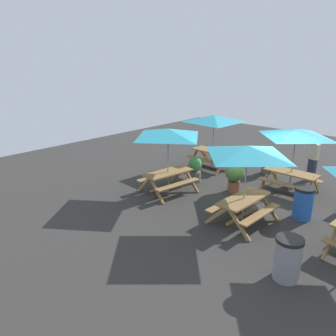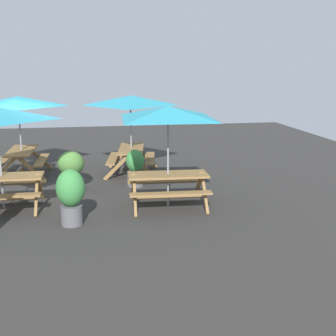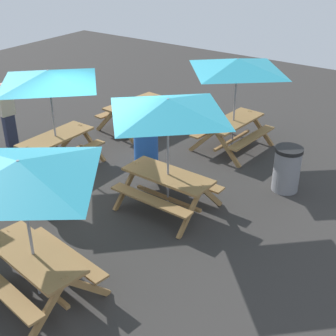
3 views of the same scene
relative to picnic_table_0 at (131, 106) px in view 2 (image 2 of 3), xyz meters
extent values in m
plane|color=#33302D|center=(-3.04, -1.49, -1.99)|extent=(24.00, 24.00, 0.00)
cube|color=olive|center=(0.00, 0.00, -1.25)|extent=(0.96, 1.88, 0.05)
cube|color=olive|center=(0.54, -0.08, -1.54)|extent=(0.53, 1.82, 0.04)
cube|color=olive|center=(-0.54, 0.08, -1.54)|extent=(0.53, 1.82, 0.04)
cube|color=olive|center=(0.24, -0.83, -1.62)|extent=(0.80, 0.18, 0.81)
cube|color=olive|center=(-0.48, -0.72, -1.62)|extent=(0.80, 0.18, 0.81)
cube|color=olive|center=(0.48, 0.72, -1.62)|extent=(0.80, 0.18, 0.81)
cube|color=olive|center=(-0.24, 0.83, -1.62)|extent=(0.80, 0.18, 0.81)
cube|color=olive|center=(0.00, 0.00, -1.77)|extent=(0.30, 1.55, 0.06)
cylinder|color=gray|center=(0.00, 0.00, -0.84)|extent=(0.04, 0.04, 2.30)
pyramid|color=teal|center=(0.00, 0.00, 0.17)|extent=(2.28, 2.28, 0.28)
cube|color=olive|center=(-3.15, 0.23, -1.25)|extent=(0.77, 1.83, 0.05)
cube|color=olive|center=(-2.60, 0.21, -1.54)|extent=(0.33, 1.81, 0.04)
cube|color=olive|center=(-3.70, 0.25, -1.54)|extent=(0.33, 1.81, 0.04)
cube|color=olive|center=(-2.82, -0.56, -1.62)|extent=(0.80, 0.09, 0.81)
cube|color=olive|center=(-3.55, -0.53, -1.62)|extent=(0.80, 0.09, 0.81)
cube|color=olive|center=(-2.75, 1.00, -1.62)|extent=(0.80, 0.09, 0.81)
cube|color=olive|center=(-3.48, 1.03, -1.62)|extent=(0.80, 0.09, 0.81)
cube|color=olive|center=(-3.15, 0.23, -1.77)|extent=(0.13, 1.56, 0.06)
cylinder|color=gray|center=(-3.15, 0.23, -0.84)|extent=(0.04, 0.04, 2.30)
pyramid|color=teal|center=(-3.15, 0.23, 0.17)|extent=(2.08, 2.08, 0.28)
cube|color=olive|center=(0.50, -3.39, -1.25)|extent=(1.83, 0.79, 0.05)
cube|color=olive|center=(0.47, -3.94, -1.54)|extent=(1.81, 0.36, 0.04)
cube|color=olive|center=(0.53, -2.84, -1.54)|extent=(1.81, 0.36, 0.04)
cube|color=olive|center=(-0.30, -3.72, -1.62)|extent=(0.10, 0.80, 0.81)
cube|color=olive|center=(-0.26, -2.99, -1.62)|extent=(0.10, 0.80, 0.81)
cube|color=olive|center=(1.26, -3.80, -1.62)|extent=(0.10, 0.80, 0.81)
cube|color=olive|center=(1.30, -3.07, -1.62)|extent=(0.10, 0.80, 0.81)
cube|color=olive|center=(0.50, -3.39, -1.77)|extent=(1.56, 0.15, 0.06)
cylinder|color=gray|center=(0.50, -3.39, -0.84)|extent=(0.04, 0.04, 2.30)
pyramid|color=teal|center=(0.50, -3.39, 0.17)|extent=(2.82, 2.82, 0.28)
cube|color=olive|center=(-3.19, -2.93, -1.25)|extent=(1.82, 0.74, 0.05)
cube|color=olive|center=(-3.18, -2.38, -1.54)|extent=(1.81, 0.30, 0.04)
cube|color=olive|center=(-2.42, -3.31, -1.62)|extent=(0.08, 0.80, 0.81)
cube|color=olive|center=(-2.41, -2.58, -1.62)|extent=(0.08, 0.80, 0.81)
cube|color=olive|center=(-3.19, -2.93, -1.77)|extent=(1.56, 0.10, 0.06)
cylinder|color=gray|center=(-3.19, -2.93, -0.84)|extent=(0.04, 0.04, 2.30)
cylinder|color=#59595B|center=(-1.65, -4.28, -1.79)|extent=(0.44, 0.44, 0.40)
ellipsoid|color=#3D8C42|center=(-1.65, -4.28, -1.21)|extent=(0.58, 0.58, 0.76)
cylinder|color=#935138|center=(-1.71, -1.62, -1.79)|extent=(0.44, 0.44, 0.40)
ellipsoid|color=#4C7F38|center=(-1.71, -1.62, -1.28)|extent=(0.67, 0.67, 0.62)
cylinder|color=#59595B|center=(-0.05, -1.50, -1.79)|extent=(0.44, 0.44, 0.40)
ellipsoid|color=#3D8C42|center=(-0.05, -1.50, -1.29)|extent=(0.48, 0.48, 0.59)
camera|label=1|loc=(-7.36, 7.99, 2.51)|focal=35.00mm
camera|label=2|loc=(-1.29, -13.54, 1.27)|focal=50.00mm
camera|label=3|loc=(3.39, 4.77, 3.09)|focal=50.00mm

